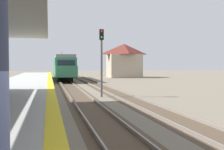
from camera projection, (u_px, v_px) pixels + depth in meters
station_platform at (13, 99)px, 17.11m from camera, size 5.00×80.00×0.91m
track_pair_nearest_platform at (79, 96)px, 21.98m from camera, size 2.34×120.00×0.16m
track_pair_middle at (122, 95)px, 22.72m from camera, size 2.34×120.00×0.16m
approaching_train at (63, 66)px, 46.36m from camera, size 2.93×19.60×4.76m
rail_signal_post at (102, 56)px, 21.97m from camera, size 0.32×0.34×5.20m
distant_trackside_house at (124, 60)px, 54.54m from camera, size 6.60×5.28×6.40m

